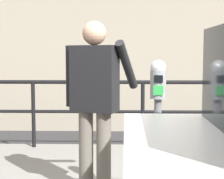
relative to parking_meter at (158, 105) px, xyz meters
name	(u,v)px	position (x,y,z in m)	size (l,w,h in m)	color
sidewalk_curb	(148,177)	(-0.02, 1.06, -1.06)	(36.00, 2.85, 0.15)	gray
parking_meter	(158,105)	(0.00, 0.00, 0.00)	(0.15, 0.16, 1.42)	slate
pedestrian_at_meter	(95,96)	(-0.62, 0.24, 0.05)	(0.76, 0.52, 1.80)	slate
background_railing	(143,100)	(-0.02, 2.30, -0.24)	(24.06, 0.06, 1.06)	black
backdrop_wall	(137,45)	(-0.02, 4.52, 0.66)	(32.00, 0.50, 3.59)	#ADA38E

